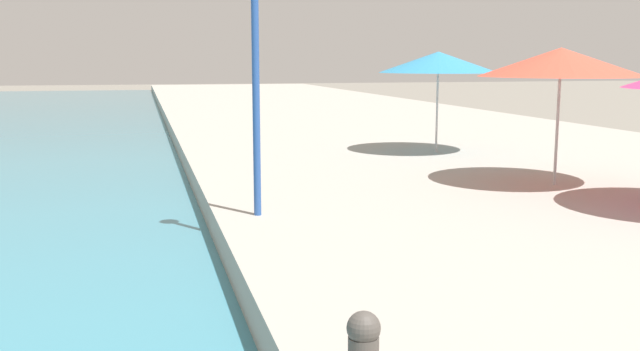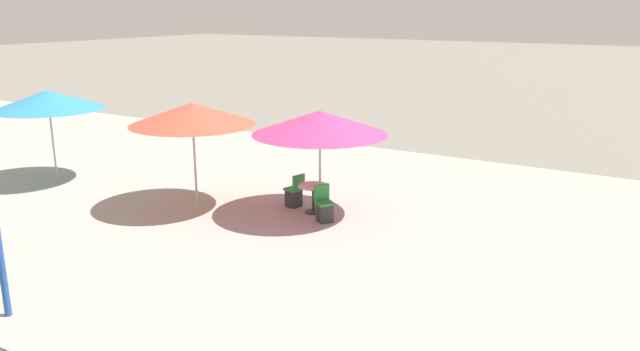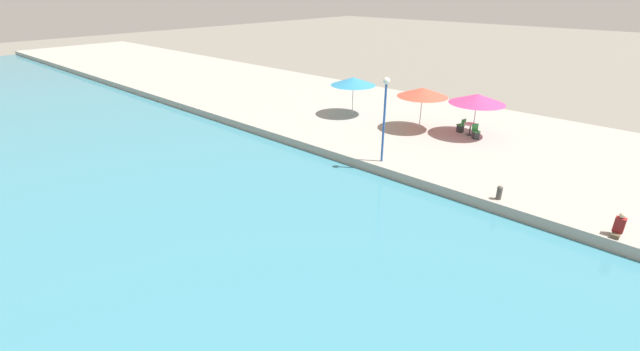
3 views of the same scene
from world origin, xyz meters
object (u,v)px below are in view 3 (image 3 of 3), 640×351
Objects in this scene: cafe_chair_right at (461,127)px; lamppost at (385,106)px; cafe_umbrella_white at (423,92)px; cafe_umbrella_striped at (353,81)px; cafe_table at (470,127)px; mooring_bollard at (499,192)px; cafe_chair_left at (476,134)px; cafe_umbrella_pink at (477,99)px; person_at_quay at (619,226)px.

cafe_chair_right is 8.19m from lamppost.
cafe_umbrella_white is 5.50m from cafe_umbrella_striped.
mooring_bollard is at bearing -147.58° from cafe_table.
cafe_chair_left is at bearing 30.69° from mooring_bollard.
cafe_umbrella_striped is at bearing 99.43° from cafe_umbrella_pink.
cafe_umbrella_striped is at bearing 70.49° from person_at_quay.
person_at_quay reaches higher than cafe_chair_left.
person_at_quay is at bearing 87.46° from cafe_chair_left.
lamppost is (-7.49, 1.61, 2.56)m from cafe_table.
cafe_umbrella_pink is 0.75× the size of lamppost.
cafe_umbrella_striped is 4.08× the size of cafe_table.
mooring_bollard is (-6.36, -13.41, -2.13)m from cafe_umbrella_striped.
cafe_chair_left is 0.20× the size of lamppost.
cafe_table is at bearing -90.00° from cafe_chair_left.
mooring_bollard is (-7.72, -4.90, -0.18)m from cafe_table.
cafe_umbrella_white is at bearing 62.01° from person_at_quay.
cafe_umbrella_white is 4.11× the size of cafe_table.
cafe_umbrella_pink is 1.05× the size of cafe_umbrella_striped.
cafe_chair_left is at bearing -17.25° from lamppost.
lamppost reaches higher than cafe_umbrella_white.
person_at_quay is at bearing -91.21° from lamppost.
lamppost is (0.23, 6.51, 2.74)m from mooring_bollard.
cafe_umbrella_striped reaches higher than person_at_quay.
cafe_umbrella_pink reaches higher than cafe_chair_right.
cafe_umbrella_pink is 1.05× the size of cafe_umbrella_white.
cafe_table is 1.22× the size of mooring_bollard.
cafe_umbrella_white is 1.01× the size of cafe_umbrella_striped.
mooring_bollard is 7.07m from lamppost.
lamppost is (-7.05, 2.19, 2.77)m from cafe_chair_left.
cafe_chair_left reaches higher than mooring_bollard.
cafe_umbrella_striped is 8.24m from cafe_chair_right.
lamppost is at bearing 166.92° from cafe_umbrella_pink.
cafe_chair_right is 12.86m from person_at_quay.
cafe_umbrella_pink is 1.85m from cafe_table.
cafe_umbrella_white reaches higher than cafe_umbrella_pink.
cafe_table is 0.88× the size of cafe_chair_left.
mooring_bollard is (-6.62, -7.92, -2.15)m from cafe_umbrella_white.
cafe_umbrella_striped is 3.59× the size of cafe_chair_left.
cafe_umbrella_pink is at bearing -69.60° from cafe_umbrella_white.
lamppost is at bearing -173.55° from cafe_chair_right.
cafe_chair_right is at bearing 76.79° from cafe_table.
cafe_table is at bearing 32.42° from mooring_bollard.
cafe_umbrella_pink is 2.16m from cafe_chair_left.
cafe_umbrella_white is 5.02× the size of mooring_bollard.
cafe_umbrella_pink is 9.36m from mooring_bollard.
cafe_umbrella_white is 3.76m from cafe_table.
cafe_umbrella_white is at bearing 110.40° from cafe_umbrella_pink.
cafe_chair_right is at bearing -61.41° from cafe_umbrella_white.
cafe_table is at bearing 119.12° from cafe_umbrella_pink.
person_at_quay is 4.56m from mooring_bollard.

